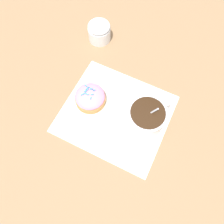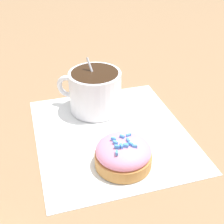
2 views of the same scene
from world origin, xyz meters
name	(u,v)px [view 1 (image 1 of 2)]	position (x,y,z in m)	size (l,w,h in m)	color
ground_plane	(115,114)	(0.00, 0.00, 0.00)	(3.00, 3.00, 0.00)	#93704C
paper_napkin	(115,114)	(0.00, 0.00, 0.00)	(0.28, 0.25, 0.00)	white
coffee_cup	(146,118)	(0.08, 0.01, 0.04)	(0.09, 0.11, 0.09)	white
frosted_pastry	(91,96)	(-0.08, 0.00, 0.02)	(0.08, 0.08, 0.04)	#C18442
sugar_bowl	(99,31)	(-0.16, 0.19, 0.03)	(0.07, 0.07, 0.06)	white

